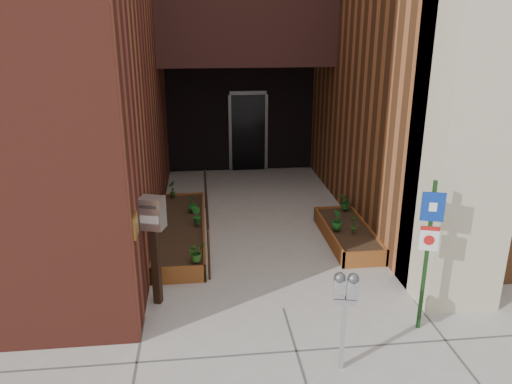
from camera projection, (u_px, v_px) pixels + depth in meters
name	position (u px, v px, depth m)	size (l,w,h in m)	color
ground	(283.00, 309.00, 7.30)	(80.00, 80.00, 0.00)	#9E9991
planter_left	(181.00, 232.00, 9.62)	(0.90, 3.60, 0.30)	brown
planter_right	(347.00, 235.00, 9.49)	(0.80, 2.20, 0.30)	brown
handrail	(206.00, 202.00, 9.43)	(0.04, 3.34, 0.90)	black
parking_meter	(345.00, 296.00, 5.73)	(0.30, 0.17, 1.29)	#9C9C9E
sign_post	(428.00, 241.00, 6.42)	(0.28, 0.11, 2.12)	#153714
payment_dropbox	(153.00, 228.00, 7.07)	(0.39, 0.33, 1.67)	black
shrub_left_a	(196.00, 252.00, 8.04)	(0.29, 0.29, 0.33)	#2B611B
shrub_left_b	(196.00, 216.00, 9.51)	(0.18, 0.18, 0.33)	#1A5E1C
shrub_left_c	(192.00, 203.00, 10.15)	(0.18, 0.18, 0.33)	#1A5D1E
shrub_left_d	(172.00, 189.00, 10.99)	(0.19, 0.19, 0.36)	#164F16
shrub_right_a	(337.00, 220.00, 9.25)	(0.21, 0.21, 0.38)	#16501A
shrub_right_b	(354.00, 224.00, 9.15)	(0.17, 0.17, 0.32)	#2A5A19
shrub_right_c	(345.00, 202.00, 10.25)	(0.29, 0.29, 0.32)	#19581D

